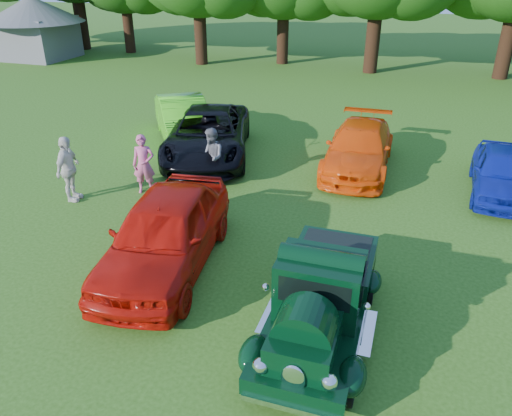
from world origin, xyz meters
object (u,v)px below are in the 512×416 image
(back_car_black, at_px, (208,134))
(hero_pickup, at_px, (321,298))
(back_car_orange, at_px, (359,148))
(gazebo, at_px, (34,20))
(spectator_grey, at_px, (212,157))
(spectator_pink, at_px, (144,164))
(back_car_lime, at_px, (184,120))
(back_car_blue, at_px, (503,172))
(spectator_white, at_px, (68,169))
(red_convertible, at_px, (165,233))

(back_car_black, bearing_deg, hero_pickup, -71.55)
(back_car_orange, height_order, gazebo, gazebo)
(spectator_grey, bearing_deg, spectator_pink, -88.21)
(back_car_black, bearing_deg, gazebo, 126.16)
(gazebo, bearing_deg, back_car_lime, -36.76)
(spectator_pink, bearing_deg, hero_pickup, -55.42)
(hero_pickup, bearing_deg, back_car_lime, 127.70)
(back_car_blue, relative_size, spectator_white, 2.15)
(hero_pickup, distance_m, spectator_white, 8.36)
(back_car_orange, distance_m, gazebo, 26.42)
(red_convertible, relative_size, spectator_white, 2.64)
(spectator_pink, relative_size, spectator_white, 0.93)
(red_convertible, height_order, spectator_white, spectator_white)
(hero_pickup, relative_size, back_car_lime, 0.91)
(spectator_white, bearing_deg, hero_pickup, -121.98)
(back_car_blue, bearing_deg, spectator_white, -157.32)
(spectator_pink, xyz_separation_m, gazebo, (-17.30, 16.77, 1.54))
(red_convertible, xyz_separation_m, spectator_grey, (-0.76, 4.43, 0.03))
(red_convertible, xyz_separation_m, back_car_blue, (7.35, 6.33, -0.16))
(back_car_black, height_order, back_car_orange, back_car_black)
(spectator_white, height_order, gazebo, gazebo)
(spectator_grey, bearing_deg, spectator_white, -89.24)
(back_car_blue, bearing_deg, spectator_grey, -164.08)
(spectator_white, bearing_deg, gazebo, 32.33)
(red_convertible, relative_size, back_car_blue, 1.23)
(back_car_orange, distance_m, spectator_grey, 4.73)
(red_convertible, bearing_deg, back_car_lime, 105.32)
(back_car_lime, bearing_deg, hero_pickup, -86.32)
(hero_pickup, bearing_deg, spectator_pink, 143.69)
(red_convertible, distance_m, back_car_orange, 7.69)
(back_car_black, bearing_deg, back_car_blue, -18.04)
(back_car_black, xyz_separation_m, back_car_blue, (9.12, -0.21, -0.11))
(hero_pickup, height_order, back_car_lime, hero_pickup)
(back_car_lime, relative_size, back_car_orange, 0.98)
(red_convertible, xyz_separation_m, spectator_pink, (-2.37, 3.30, 0.03))
(hero_pickup, distance_m, spectator_grey, 7.05)
(back_car_black, xyz_separation_m, spectator_white, (-2.30, -4.34, 0.14))
(gazebo, bearing_deg, red_convertible, -45.58)
(red_convertible, height_order, back_car_blue, red_convertible)
(hero_pickup, bearing_deg, spectator_grey, 128.31)
(spectator_white, bearing_deg, spectator_grey, -64.68)
(back_car_black, height_order, spectator_pink, spectator_pink)
(red_convertible, xyz_separation_m, spectator_white, (-4.07, 2.19, 0.09))
(hero_pickup, relative_size, back_car_blue, 1.08)
(back_car_orange, relative_size, spectator_white, 2.61)
(hero_pickup, relative_size, spectator_grey, 2.51)
(hero_pickup, xyz_separation_m, red_convertible, (-3.61, 1.10, 0.10))
(gazebo, bearing_deg, hero_pickup, -42.28)
(hero_pickup, height_order, gazebo, gazebo)
(back_car_blue, bearing_deg, hero_pickup, -113.92)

